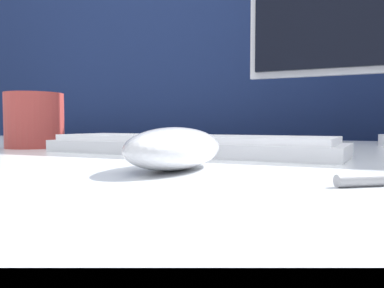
# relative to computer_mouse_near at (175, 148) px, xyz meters

# --- Properties ---
(partition_panel) EXTENTS (5.00, 0.03, 1.47)m
(partition_panel) POSITION_rel_computer_mouse_near_xyz_m (0.02, 0.80, -0.04)
(partition_panel) COLOR navy
(partition_panel) RESTS_ON ground_plane
(computer_mouse_near) EXTENTS (0.07, 0.13, 0.04)m
(computer_mouse_near) POSITION_rel_computer_mouse_near_xyz_m (0.00, 0.00, 0.00)
(computer_mouse_near) COLOR silver
(computer_mouse_near) RESTS_ON desk
(keyboard) EXTENTS (0.40, 0.15, 0.02)m
(keyboard) POSITION_rel_computer_mouse_near_xyz_m (-0.06, 0.16, -0.01)
(keyboard) COLOR silver
(keyboard) RESTS_ON desk
(mug) EXTENTS (0.09, 0.09, 0.09)m
(mug) POSITION_rel_computer_mouse_near_xyz_m (-0.34, 0.18, 0.03)
(mug) COLOR #A33833
(mug) RESTS_ON desk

